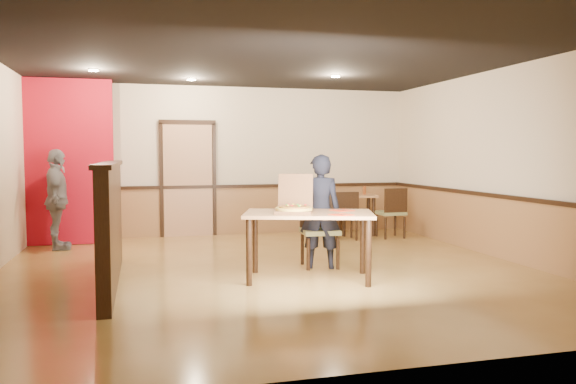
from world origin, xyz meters
The scene contains 26 objects.
floor centered at (0.00, 0.00, 0.00)m, with size 7.00×7.00×0.00m, color tan.
ceiling centered at (0.00, 0.00, 2.80)m, with size 7.00×7.00×0.00m, color black.
wall_back centered at (0.00, 3.50, 1.40)m, with size 7.00×7.00×0.00m, color beige.
wall_right centered at (3.50, 0.00, 1.40)m, with size 7.00×7.00×0.00m, color beige.
wainscot_back centered at (0.00, 3.47, 0.45)m, with size 7.00×0.04×0.90m, color #97683C.
chair_rail_back centered at (0.00, 3.45, 0.92)m, with size 7.00×0.06×0.06m, color black.
wainscot_right centered at (3.47, 0.00, 0.45)m, with size 0.04×7.00×0.90m, color #97683C.
chair_rail_right centered at (3.45, 0.00, 0.92)m, with size 0.06×7.00×0.06m, color black.
back_door centered at (-0.80, 3.46, 1.05)m, with size 0.90×0.06×2.10m, color tan.
booth_partition centered at (-2.00, -0.20, 0.74)m, with size 0.20×3.10×1.44m.
red_accent_panel centered at (-2.90, 3.00, 1.40)m, with size 1.60×0.20×2.78m, color #AF0C1E.
spot_a centered at (-2.30, 1.80, 2.78)m, with size 0.14×0.14×0.02m, color #FFE8B2.
spot_b centered at (-0.80, 2.50, 2.78)m, with size 0.14×0.14×0.02m, color #FFE8B2.
spot_c centered at (1.40, 1.50, 2.78)m, with size 0.14×0.14×0.02m, color #FFE8B2.
main_table centered at (0.33, -0.57, 0.72)m, with size 1.74×1.30×0.83m.
diner_chair centered at (0.71, 0.19, 0.54)m, with size 0.53×0.53×0.99m.
side_chair_left centered at (1.87, 2.26, 0.48)m, with size 0.47×0.47×0.87m.
side_chair_right centered at (2.78, 2.26, 0.50)m, with size 0.46×0.46×0.92m.
side_table centered at (2.33, 2.88, 0.59)m, with size 0.86×0.86×0.76m.
diner centered at (0.68, 0.04, 0.77)m, with size 0.56×0.37×1.53m, color black.
passerby centered at (-2.95, 2.48, 0.81)m, with size 0.95×0.39×1.62m, color gray.
pizza_box centered at (0.16, -0.52, 0.89)m, with size 0.58×0.63×0.46m.
pizza centered at (0.15, -0.57, 0.88)m, with size 0.45×0.45×0.03m, color #D9BA4E.
napkin_near centered at (0.62, -0.95, 0.83)m, with size 0.29×0.29×0.01m.
napkin_far centered at (0.80, -0.49, 0.83)m, with size 0.30×0.30×0.01m.
condiment centered at (2.47, 2.84, 0.84)m, with size 0.06×0.06×0.16m, color brown.
Camera 1 is at (-1.64, -7.10, 1.55)m, focal length 35.00 mm.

